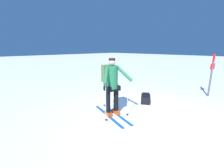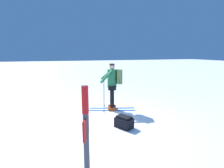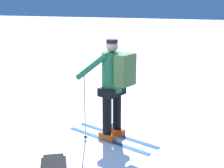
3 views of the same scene
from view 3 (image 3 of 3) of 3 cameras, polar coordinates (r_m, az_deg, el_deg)
ground_plane at (r=5.22m, az=-9.90°, el=-11.82°), size 80.00×80.00×0.00m
skier at (r=5.22m, az=0.33°, el=0.30°), size 0.99×1.77×1.73m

